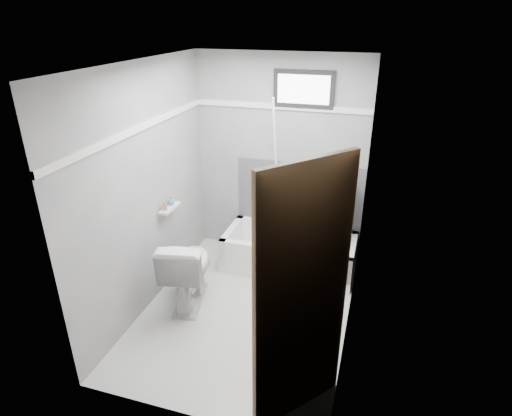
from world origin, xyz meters
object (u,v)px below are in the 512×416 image
at_px(toilet, 188,270).
at_px(soap_bottle_b, 171,200).
at_px(bathtub, 289,252).
at_px(soap_bottle_a, 165,205).
at_px(office_chair, 312,221).
at_px(door, 334,336).

height_order(toilet, soap_bottle_b, soap_bottle_b).
height_order(bathtub, soap_bottle_a, soap_bottle_a).
height_order(office_chair, soap_bottle_a, office_chair).
relative_size(office_chair, soap_bottle_b, 10.97).
height_order(bathtub, soap_bottle_b, soap_bottle_b).
xyz_separation_m(bathtub, office_chair, (0.24, 0.05, 0.41)).
height_order(office_chair, door, door).
bearing_deg(office_chair, bathtub, -132.54).
distance_m(bathtub, soap_bottle_b, 1.50).
relative_size(door, soap_bottle_b, 21.96).
bearing_deg(soap_bottle_a, door, -37.95).
relative_size(office_chair, toilet, 1.28).
height_order(office_chair, toilet, office_chair).
bearing_deg(soap_bottle_a, bathtub, 31.34).
bearing_deg(office_chair, toilet, -102.19).
distance_m(office_chair, soap_bottle_a, 1.64).
bearing_deg(door, office_chair, 102.74).
relative_size(soap_bottle_a, soap_bottle_b, 1.08).
bearing_deg(office_chair, door, -41.62).
distance_m(toilet, soap_bottle_a, 0.70).
relative_size(bathtub, office_chair, 1.50).
relative_size(toilet, soap_bottle_b, 8.60).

